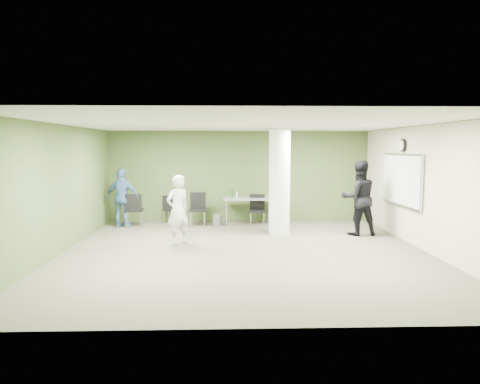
{
  "coord_description": "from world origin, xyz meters",
  "views": [
    {
      "loc": [
        -0.39,
        -9.23,
        2.3
      ],
      "look_at": [
        -0.08,
        1.0,
        1.23
      ],
      "focal_mm": 32.0,
      "sensor_mm": 36.0,
      "label": 1
    }
  ],
  "objects_px": {
    "chair_back_left": "(134,207)",
    "man_black": "(359,198)",
    "woman_white": "(178,210)",
    "folding_table": "(252,199)",
    "man_blue": "(122,198)"
  },
  "relations": [
    {
      "from": "woman_white",
      "to": "man_black",
      "type": "xyz_separation_m",
      "value": [
        4.62,
        0.95,
        0.16
      ]
    },
    {
      "from": "chair_back_left",
      "to": "man_blue",
      "type": "distance_m",
      "value": 0.43
    },
    {
      "from": "folding_table",
      "to": "woman_white",
      "type": "relative_size",
      "value": 1.05
    },
    {
      "from": "chair_back_left",
      "to": "folding_table",
      "type": "bearing_deg",
      "value": -179.96
    },
    {
      "from": "folding_table",
      "to": "chair_back_left",
      "type": "distance_m",
      "value": 3.43
    },
    {
      "from": "woman_white",
      "to": "man_black",
      "type": "height_order",
      "value": "man_black"
    },
    {
      "from": "chair_back_left",
      "to": "woman_white",
      "type": "xyz_separation_m",
      "value": [
        1.52,
        -2.27,
        0.26
      ]
    },
    {
      "from": "man_blue",
      "to": "folding_table",
      "type": "bearing_deg",
      "value": -165.86
    },
    {
      "from": "folding_table",
      "to": "chair_back_left",
      "type": "height_order",
      "value": "folding_table"
    },
    {
      "from": "chair_back_left",
      "to": "man_black",
      "type": "bearing_deg",
      "value": 163.94
    },
    {
      "from": "chair_back_left",
      "to": "woman_white",
      "type": "height_order",
      "value": "woman_white"
    },
    {
      "from": "folding_table",
      "to": "woman_white",
      "type": "bearing_deg",
      "value": -129.02
    },
    {
      "from": "folding_table",
      "to": "man_black",
      "type": "distance_m",
      "value": 3.14
    },
    {
      "from": "woman_white",
      "to": "man_blue",
      "type": "xyz_separation_m",
      "value": [
        -1.84,
        2.24,
        0.03
      ]
    },
    {
      "from": "man_black",
      "to": "chair_back_left",
      "type": "bearing_deg",
      "value": -16.91
    }
  ]
}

